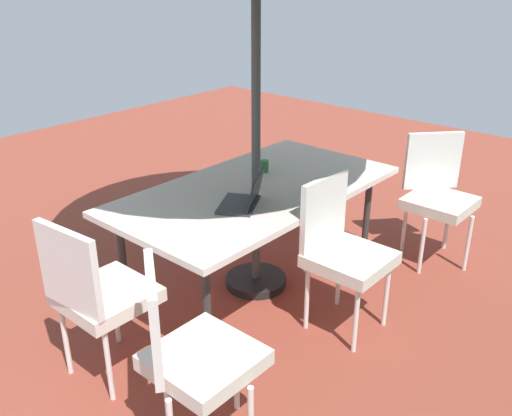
{
  "coord_description": "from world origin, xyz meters",
  "views": [
    {
      "loc": [
        2.65,
        2.32,
        2.17
      ],
      "look_at": [
        0.0,
        0.0,
        0.61
      ],
      "focal_mm": 39.26,
      "sensor_mm": 36.0,
      "label": 1
    }
  ],
  "objects_px": {
    "chair_east": "(97,291)",
    "cup": "(264,166)",
    "chair_north": "(342,247)",
    "chair_northwest": "(437,192)",
    "laptop": "(245,199)",
    "chair_northeast": "(190,351)",
    "dining_table": "(256,194)"
  },
  "relations": [
    {
      "from": "chair_east",
      "to": "chair_north",
      "type": "relative_size",
      "value": 1.0
    },
    {
      "from": "cup",
      "to": "chair_northwest",
      "type": "bearing_deg",
      "value": 136.44
    },
    {
      "from": "chair_northwest",
      "to": "chair_northeast",
      "type": "xyz_separation_m",
      "value": [
        2.53,
        -0.02,
        0.0
      ]
    },
    {
      "from": "chair_east",
      "to": "cup",
      "type": "height_order",
      "value": "chair_east"
    },
    {
      "from": "dining_table",
      "to": "laptop",
      "type": "relative_size",
      "value": 5.04
    },
    {
      "from": "chair_east",
      "to": "chair_northeast",
      "type": "xyz_separation_m",
      "value": [
        0.01,
        0.74,
        0.0
      ]
    },
    {
      "from": "laptop",
      "to": "cup",
      "type": "distance_m",
      "value": 0.64
    },
    {
      "from": "dining_table",
      "to": "chair_northwest",
      "type": "distance_m",
      "value": 1.46
    },
    {
      "from": "chair_northeast",
      "to": "dining_table",
      "type": "bearing_deg",
      "value": -23.88
    },
    {
      "from": "dining_table",
      "to": "chair_east",
      "type": "height_order",
      "value": "chair_east"
    },
    {
      "from": "dining_table",
      "to": "chair_east",
      "type": "distance_m",
      "value": 1.3
    },
    {
      "from": "chair_north",
      "to": "laptop",
      "type": "distance_m",
      "value": 0.67
    },
    {
      "from": "cup",
      "to": "chair_north",
      "type": "bearing_deg",
      "value": 72.35
    },
    {
      "from": "chair_northwest",
      "to": "laptop",
      "type": "relative_size",
      "value": 2.46
    },
    {
      "from": "chair_northeast",
      "to": "cup",
      "type": "relative_size",
      "value": 11.45
    },
    {
      "from": "dining_table",
      "to": "chair_north",
      "type": "height_order",
      "value": "chair_north"
    },
    {
      "from": "dining_table",
      "to": "chair_northeast",
      "type": "xyz_separation_m",
      "value": [
        1.3,
        0.74,
        -0.16
      ]
    },
    {
      "from": "chair_northwest",
      "to": "chair_north",
      "type": "relative_size",
      "value": 1.0
    },
    {
      "from": "chair_northeast",
      "to": "laptop",
      "type": "bearing_deg",
      "value": -23.58
    },
    {
      "from": "chair_north",
      "to": "laptop",
      "type": "height_order",
      "value": "chair_north"
    },
    {
      "from": "dining_table",
      "to": "chair_northwest",
      "type": "xyz_separation_m",
      "value": [
        -1.24,
        0.76,
        -0.16
      ]
    },
    {
      "from": "laptop",
      "to": "chair_north",
      "type": "bearing_deg",
      "value": 87.82
    },
    {
      "from": "laptop",
      "to": "cup",
      "type": "relative_size",
      "value": 4.66
    },
    {
      "from": "chair_north",
      "to": "chair_northwest",
      "type": "bearing_deg",
      "value": -2.24
    },
    {
      "from": "chair_east",
      "to": "chair_north",
      "type": "xyz_separation_m",
      "value": [
        -1.29,
        0.71,
        0.0
      ]
    },
    {
      "from": "chair_northwest",
      "to": "laptop",
      "type": "xyz_separation_m",
      "value": [
        1.52,
        -0.6,
        0.26
      ]
    },
    {
      "from": "chair_north",
      "to": "cup",
      "type": "height_order",
      "value": "chair_north"
    },
    {
      "from": "laptop",
      "to": "dining_table",
      "type": "bearing_deg",
      "value": 179.5
    },
    {
      "from": "chair_northeast",
      "to": "chair_northwest",
      "type": "bearing_deg",
      "value": -54.0
    },
    {
      "from": "chair_northeast",
      "to": "chair_north",
      "type": "relative_size",
      "value": 1.0
    },
    {
      "from": "dining_table",
      "to": "chair_north",
      "type": "xyz_separation_m",
      "value": [
        0.0,
        0.71,
        -0.16
      ]
    },
    {
      "from": "chair_east",
      "to": "chair_northeast",
      "type": "height_order",
      "value": "same"
    }
  ]
}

